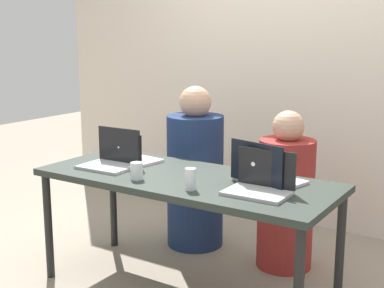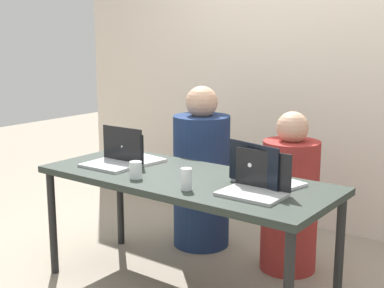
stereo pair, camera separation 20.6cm
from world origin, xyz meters
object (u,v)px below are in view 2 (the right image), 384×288
object	(u,v)px
person_on_left	(201,176)
laptop_back_left	(133,154)
laptop_front_left	(114,158)
water_glass_left	(136,171)
water_glass_right	(186,181)
laptop_front_right	(256,185)
person_on_right	(290,201)
laptop_back_right	(263,176)

from	to	relation	value
person_on_left	laptop_back_left	world-z (taller)	person_on_left
laptop_front_left	water_glass_left	size ratio (longest dim) A/B	3.33
laptop_front_left	water_glass_right	xyz separation A→B (m)	(0.69, -0.15, 0.00)
laptop_back_left	water_glass_right	size ratio (longest dim) A/B	3.22
laptop_front_right	laptop_back_left	bearing A→B (deg)	169.85
water_glass_left	laptop_front_right	bearing A→B (deg)	11.07
laptop_back_left	water_glass_left	bearing A→B (deg)	141.90
person_on_left	person_on_right	world-z (taller)	person_on_left
person_on_right	water_glass_left	xyz separation A→B (m)	(-0.55, -0.87, 0.30)
water_glass_right	laptop_back_right	bearing A→B (deg)	49.24
laptop_back_right	laptop_front_right	size ratio (longest dim) A/B	1.23
person_on_right	laptop_front_left	distance (m)	1.17
laptop_front_left	laptop_back_right	xyz separation A→B (m)	(0.97, 0.17, 0.00)
person_on_left	person_on_right	bearing A→B (deg)	-172.24
person_on_left	laptop_back_right	size ratio (longest dim) A/B	2.90
person_on_right	water_glass_left	bearing A→B (deg)	41.32
water_glass_left	water_glass_right	xyz separation A→B (m)	(0.37, -0.01, 0.01)
laptop_back_left	water_glass_left	world-z (taller)	laptop_back_left
laptop_back_right	water_glass_left	world-z (taller)	laptop_back_right
laptop_back_left	person_on_right	bearing A→B (deg)	-139.88
laptop_front_left	person_on_left	bearing A→B (deg)	76.51
laptop_front_left	person_on_right	bearing A→B (deg)	38.69
laptop_front_left	water_glass_left	world-z (taller)	laptop_front_left
laptop_back_left	water_glass_left	size ratio (longest dim) A/B	3.83
person_on_right	water_glass_right	xyz separation A→B (m)	(-0.18, -0.88, 0.30)
person_on_right	laptop_front_right	world-z (taller)	person_on_right
laptop_front_right	laptop_back_right	bearing A→B (deg)	106.88
laptop_front_right	water_glass_left	bearing A→B (deg)	-169.36
person_on_left	laptop_front_left	distance (m)	0.78
laptop_front_left	laptop_back_right	distance (m)	0.98
laptop_back_left	water_glass_right	distance (m)	0.75
person_on_right	laptop_back_right	bearing A→B (deg)	84.22
laptop_front_left	laptop_back_left	distance (m)	0.17
laptop_back_left	laptop_front_right	bearing A→B (deg)	177.56
person_on_right	water_glass_left	distance (m)	1.07
person_on_right	laptop_front_right	xyz separation A→B (m)	(0.16, -0.73, 0.30)
laptop_back_right	water_glass_right	distance (m)	0.43
laptop_front_right	water_glass_right	world-z (taller)	laptop_front_right
person_on_left	laptop_front_left	size ratio (longest dim) A/B	3.57
laptop_front_left	laptop_back_right	bearing A→B (deg)	8.92
laptop_back_right	water_glass_left	xyz separation A→B (m)	(-0.65, -0.32, -0.01)
person_on_right	laptop_back_left	world-z (taller)	person_on_right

